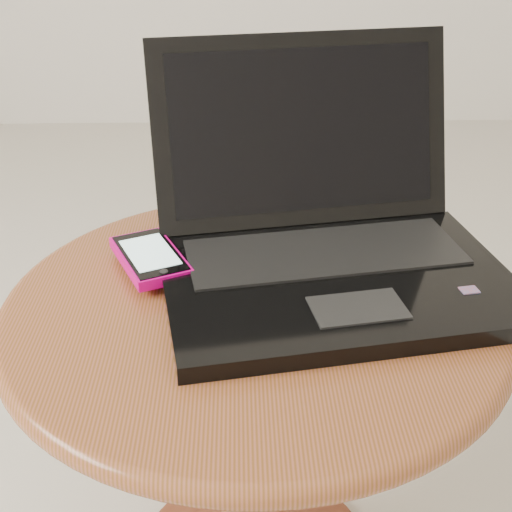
{
  "coord_description": "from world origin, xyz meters",
  "views": [
    {
      "loc": [
        -0.09,
        -0.81,
        0.9
      ],
      "look_at": [
        -0.07,
        -0.13,
        0.53
      ],
      "focal_mm": 49.4,
      "sensor_mm": 36.0,
      "label": 1
    }
  ],
  "objects": [
    {
      "name": "table",
      "position": [
        -0.07,
        -0.12,
        0.37
      ],
      "size": [
        0.59,
        0.59,
        0.47
      ],
      "color": "#552111",
      "rests_on": "ground"
    },
    {
      "name": "laptop",
      "position": [
        0.02,
        -0.05,
        0.51
      ],
      "size": [
        0.45,
        0.42,
        0.26
      ],
      "color": "black",
      "rests_on": "table"
    },
    {
      "name": "phone_black",
      "position": [
        -0.18,
        -0.03,
        0.47
      ],
      "size": [
        0.12,
        0.14,
        0.01
      ],
      "color": "black",
      "rests_on": "table"
    },
    {
      "name": "phone_pink",
      "position": [
        -0.2,
        -0.05,
        0.48
      ],
      "size": [
        0.11,
        0.14,
        0.02
      ],
      "color": "#DC0281",
      "rests_on": "phone_black"
    }
  ]
}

